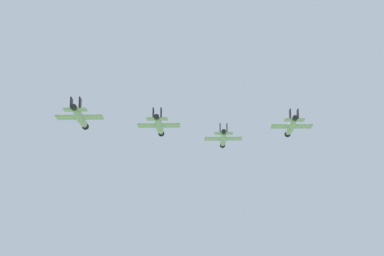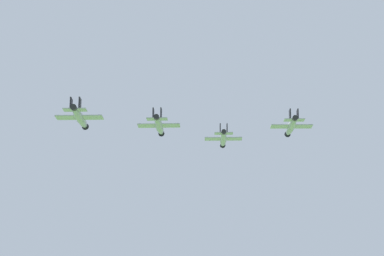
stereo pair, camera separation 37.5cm
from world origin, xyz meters
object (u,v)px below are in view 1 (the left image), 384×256
(jet_lead, at_px, (223,139))
(jet_right_wingman, at_px, (291,127))
(jet_left_outer, at_px, (80,118))
(jet_left_wingman, at_px, (159,126))

(jet_lead, bearing_deg, jet_right_wingman, -139.64)
(jet_right_wingman, relative_size, jet_left_outer, 0.97)
(jet_lead, height_order, jet_right_wingman, jet_lead)
(jet_left_wingman, relative_size, jet_right_wingman, 1.04)
(jet_lead, xyz_separation_m, jet_left_outer, (-49.94, 4.04, -5.03))
(jet_left_wingman, xyz_separation_m, jet_left_outer, (-24.97, 2.02, -3.45))
(jet_left_wingman, xyz_separation_m, jet_right_wingman, (18.96, -26.34, -0.41))
(jet_right_wingman, bearing_deg, jet_left_wingman, 89.08)
(jet_left_wingman, distance_m, jet_left_outer, 25.29)
(jet_lead, height_order, jet_left_wingman, jet_lead)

